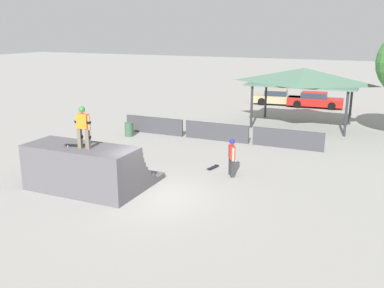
% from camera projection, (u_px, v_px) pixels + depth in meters
% --- Properties ---
extents(ground_plane, '(160.00, 160.00, 0.00)m').
position_uv_depth(ground_plane, '(154.00, 197.00, 16.94)').
color(ground_plane, gray).
extents(quarter_pipe_ramp, '(4.68, 3.72, 1.90)m').
position_uv_depth(quarter_pipe_ramp, '(87.00, 169.00, 17.65)').
color(quarter_pipe_ramp, '#565459').
rests_on(quarter_pipe_ramp, ground).
extents(skater_on_deck, '(0.72, 0.27, 1.68)m').
position_uv_depth(skater_on_deck, '(83.00, 124.00, 16.51)').
color(skater_on_deck, '#6B6051').
rests_on(skater_on_deck, quarter_pipe_ramp).
extents(skateboard_on_deck, '(0.82, 0.43, 0.09)m').
position_uv_depth(skateboard_on_deck, '(75.00, 145.00, 17.05)').
color(skateboard_on_deck, silver).
rests_on(skateboard_on_deck, quarter_pipe_ramp).
extents(bystander_walking, '(0.45, 0.63, 1.73)m').
position_uv_depth(bystander_walking, '(232.00, 154.00, 19.09)').
color(bystander_walking, '#2D2D33').
rests_on(bystander_walking, ground).
extents(skateboard_on_ground, '(0.37, 0.80, 0.09)m').
position_uv_depth(skateboard_on_ground, '(213.00, 167.00, 20.36)').
color(skateboard_on_ground, blue).
rests_on(skateboard_on_ground, ground).
extents(barrier_fence, '(12.37, 0.12, 1.05)m').
position_uv_depth(barrier_fence, '(217.00, 132.00, 25.30)').
color(barrier_fence, '#3D3D42').
rests_on(barrier_fence, ground).
extents(pavilion_shelter, '(7.00, 4.36, 3.92)m').
position_uv_depth(pavilion_shelter, '(304.00, 77.00, 28.31)').
color(pavilion_shelter, '#2D2D33').
rests_on(pavilion_shelter, ground).
extents(trash_bin, '(0.52, 0.52, 0.85)m').
position_uv_depth(trash_bin, '(129.00, 129.00, 26.33)').
color(trash_bin, '#385B3D').
rests_on(trash_bin, ground).
extents(parked_car_tan, '(4.18, 2.14, 1.27)m').
position_uv_depth(parked_car_tan, '(277.00, 98.00, 37.20)').
color(parked_car_tan, tan).
rests_on(parked_car_tan, ground).
extents(parked_car_red, '(4.60, 1.96, 1.27)m').
position_uv_depth(parked_car_red, '(315.00, 100.00, 35.82)').
color(parked_car_red, red).
rests_on(parked_car_red, ground).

